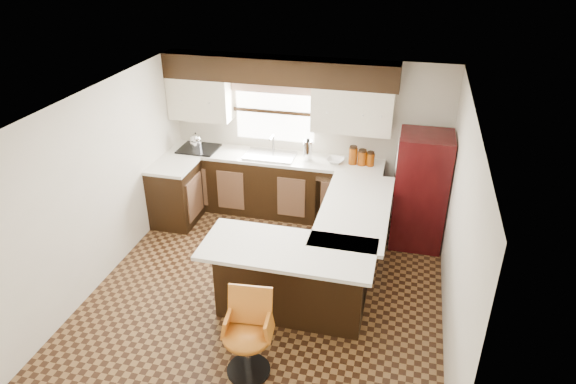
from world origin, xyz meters
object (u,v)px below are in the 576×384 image
(peninsula_return, at_px, (291,280))
(refrigerator, at_px, (421,190))
(peninsula_long, at_px, (349,241))
(bar_chair, at_px, (247,337))

(peninsula_return, bearing_deg, refrigerator, 54.47)
(refrigerator, bearing_deg, peninsula_long, -131.98)
(peninsula_return, distance_m, bar_chair, 1.01)
(peninsula_long, xyz_separation_m, refrigerator, (0.83, 0.92, 0.36))
(peninsula_return, height_order, refrigerator, refrigerator)
(refrigerator, bearing_deg, peninsula_return, -125.53)
(peninsula_long, bearing_deg, refrigerator, 48.02)
(peninsula_return, bearing_deg, bar_chair, -101.72)
(peninsula_long, xyz_separation_m, peninsula_return, (-0.53, -0.97, 0.00))
(refrigerator, height_order, bar_chair, refrigerator)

